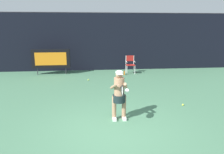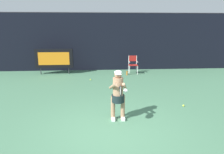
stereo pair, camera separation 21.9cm
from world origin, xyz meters
TOP-DOWN VIEW (x-y plane):
  - ground at (0.00, -0.19)m, footprint 18.00×22.00m
  - backdrop_screen at (0.00, 8.50)m, footprint 18.00×0.12m
  - scoreboard at (-2.90, 7.37)m, footprint 2.20×0.21m
  - umpire_chair at (1.78, 7.17)m, footprint 0.52×0.44m
  - water_bottle at (1.37, 6.78)m, footprint 0.07×0.07m
  - tennis_player at (0.23, 0.71)m, footprint 0.54×0.62m
  - tennis_racket at (0.25, 0.21)m, footprint 0.03×0.60m
  - tennis_ball_loose at (2.67, 1.61)m, footprint 0.07×0.07m
  - tennis_ball_spare at (-0.73, 5.70)m, footprint 0.07×0.07m

SIDE VIEW (x-z plane):
  - ground at x=0.00m, z-range -0.02..0.00m
  - tennis_ball_loose at x=2.67m, z-range 0.00..0.07m
  - tennis_ball_spare at x=-0.73m, z-range 0.00..0.07m
  - water_bottle at x=1.37m, z-range -0.01..0.26m
  - umpire_chair at x=1.78m, z-range 0.08..1.16m
  - tennis_player at x=0.23m, z-range 0.08..1.61m
  - scoreboard at x=-2.90m, z-range 0.20..1.70m
  - tennis_racket at x=0.25m, z-range 0.91..1.23m
  - backdrop_screen at x=0.00m, z-range -0.02..3.64m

